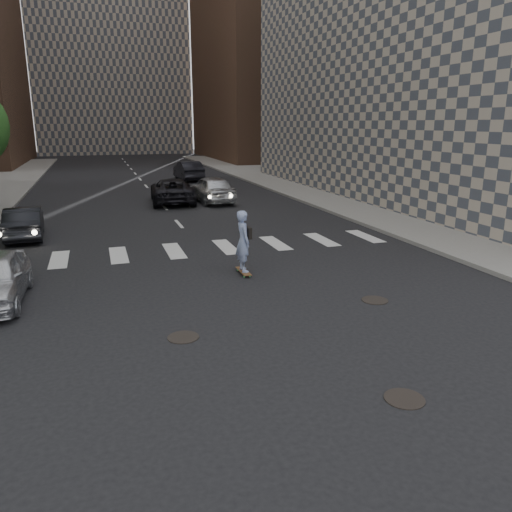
{
  "coord_description": "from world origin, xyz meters",
  "views": [
    {
      "loc": [
        -3.58,
        -9.01,
        4.62
      ],
      "look_at": [
        0.2,
        2.75,
        1.3
      ],
      "focal_mm": 35.0,
      "sensor_mm": 36.0,
      "label": 1
    }
  ],
  "objects_px": {
    "traffic_car_c": "(172,191)",
    "traffic_car_e": "(188,171)",
    "traffic_car_a": "(24,223)",
    "traffic_car_b": "(212,187)",
    "skateboarder": "(243,241)",
    "traffic_car_d": "(211,189)"
  },
  "relations": [
    {
      "from": "traffic_car_d",
      "to": "traffic_car_e",
      "type": "xyz_separation_m",
      "value": [
        0.8,
        12.0,
        -0.01
      ]
    },
    {
      "from": "traffic_car_b",
      "to": "traffic_car_e",
      "type": "height_order",
      "value": "traffic_car_e"
    },
    {
      "from": "skateboarder",
      "to": "traffic_car_d",
      "type": "height_order",
      "value": "skateboarder"
    },
    {
      "from": "traffic_car_c",
      "to": "traffic_car_d",
      "type": "relative_size",
      "value": 1.12
    },
    {
      "from": "traffic_car_a",
      "to": "traffic_car_c",
      "type": "height_order",
      "value": "traffic_car_c"
    },
    {
      "from": "skateboarder",
      "to": "traffic_car_b",
      "type": "distance_m",
      "value": 16.84
    },
    {
      "from": "traffic_car_c",
      "to": "traffic_car_e",
      "type": "xyz_separation_m",
      "value": [
        3.06,
        11.55,
        0.06
      ]
    },
    {
      "from": "traffic_car_a",
      "to": "traffic_car_d",
      "type": "bearing_deg",
      "value": -147.16
    },
    {
      "from": "traffic_car_a",
      "to": "traffic_car_e",
      "type": "bearing_deg",
      "value": -122.03
    },
    {
      "from": "skateboarder",
      "to": "traffic_car_e",
      "type": "relative_size",
      "value": 0.43
    },
    {
      "from": "skateboarder",
      "to": "traffic_car_c",
      "type": "distance_m",
      "value": 15.05
    },
    {
      "from": "traffic_car_c",
      "to": "traffic_car_e",
      "type": "relative_size",
      "value": 1.1
    },
    {
      "from": "skateboarder",
      "to": "traffic_car_a",
      "type": "distance_m",
      "value": 10.43
    },
    {
      "from": "traffic_car_a",
      "to": "traffic_car_e",
      "type": "relative_size",
      "value": 0.83
    },
    {
      "from": "traffic_car_c",
      "to": "traffic_car_b",
      "type": "bearing_deg",
      "value": -146.23
    },
    {
      "from": "traffic_car_d",
      "to": "traffic_car_b",
      "type": "bearing_deg",
      "value": -109.37
    },
    {
      "from": "traffic_car_a",
      "to": "traffic_car_b",
      "type": "distance_m",
      "value": 13.43
    },
    {
      "from": "traffic_car_b",
      "to": "traffic_car_c",
      "type": "distance_m",
      "value": 3.18
    },
    {
      "from": "traffic_car_a",
      "to": "traffic_car_b",
      "type": "height_order",
      "value": "traffic_car_a"
    },
    {
      "from": "traffic_car_a",
      "to": "traffic_car_b",
      "type": "relative_size",
      "value": 0.89
    },
    {
      "from": "traffic_car_a",
      "to": "traffic_car_d",
      "type": "height_order",
      "value": "traffic_car_d"
    },
    {
      "from": "traffic_car_d",
      "to": "traffic_car_e",
      "type": "relative_size",
      "value": 0.98
    }
  ]
}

